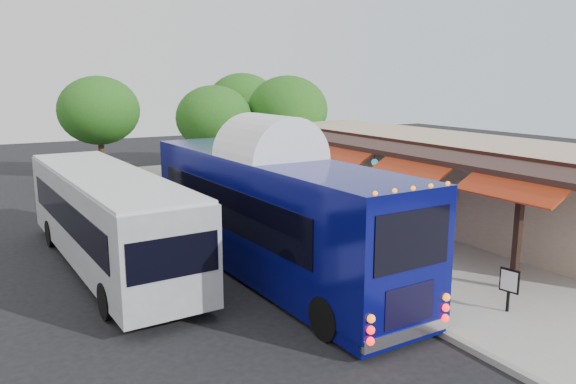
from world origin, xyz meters
TOP-DOWN VIEW (x-y plane):
  - ground at (0.00, 0.00)m, footprint 90.00×90.00m
  - sidewalk at (5.00, 4.00)m, footprint 10.00×40.00m
  - curb at (0.05, 4.00)m, footprint 0.20×40.00m
  - station_shelter at (8.38, 4.00)m, footprint 8.15×20.00m
  - coach_bus at (-1.45, 0.96)m, footprint 3.08×12.51m
  - city_bus at (-5.73, 4.09)m, footprint 3.13×11.76m
  - ped_a at (0.61, 4.26)m, footprint 0.62×0.42m
  - ped_b at (0.60, 7.88)m, footprint 0.99×0.83m
  - ped_c at (1.83, 2.27)m, footprint 1.07×0.51m
  - ped_d at (3.40, 14.00)m, footprint 1.15×1.00m
  - sign_board at (2.31, -5.00)m, footprint 0.16×0.52m
  - tree_left at (3.25, 16.93)m, footprint 4.45×4.45m
  - tree_mid at (7.47, 21.98)m, footprint 5.05×5.05m
  - tree_right at (7.73, 16.04)m, footprint 4.89×4.89m
  - tree_far at (-2.37, 21.47)m, footprint 4.87×4.87m

SIDE VIEW (x-z plane):
  - ground at x=0.00m, z-range 0.00..0.00m
  - sidewalk at x=5.00m, z-range 0.00..0.15m
  - curb at x=0.05m, z-range -0.01..0.15m
  - ped_d at x=3.40m, z-range 0.15..1.70m
  - sign_board at x=2.31m, z-range 0.35..1.50m
  - ped_a at x=0.61m, z-range 0.15..1.82m
  - ped_c at x=1.83m, z-range 0.15..1.93m
  - ped_b at x=0.60m, z-range 0.15..1.98m
  - city_bus at x=-5.73m, z-range 0.17..3.29m
  - station_shelter at x=8.38m, z-range 0.05..3.65m
  - coach_bus at x=-1.45m, z-range 0.15..4.12m
  - tree_left at x=3.25m, z-range 0.95..6.65m
  - tree_far at x=-2.37m, z-range 1.04..7.28m
  - tree_right at x=7.73m, z-range 1.04..7.30m
  - tree_mid at x=7.47m, z-range 1.08..7.54m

